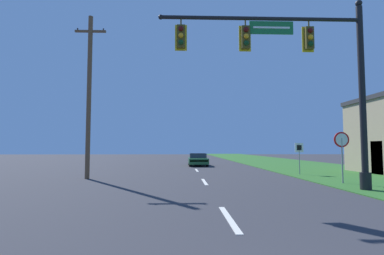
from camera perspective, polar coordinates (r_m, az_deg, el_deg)
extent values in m
cube|color=#2D6626|center=(33.66, 18.46, -6.65)|extent=(10.00, 110.00, 0.04)
cube|color=silver|center=(7.82, 7.06, -16.81)|extent=(0.16, 2.80, 0.01)
cube|color=silver|center=(15.67, 2.40, -10.31)|extent=(0.16, 2.80, 0.01)
cube|color=silver|center=(23.62, 0.91, -8.14)|extent=(0.16, 2.80, 0.01)
cube|color=silver|center=(31.60, 0.17, -7.07)|extent=(0.16, 2.80, 0.01)
cube|color=silver|center=(39.58, -0.26, -6.43)|extent=(0.16, 2.80, 0.01)
cube|color=black|center=(22.96, 31.84, -4.95)|extent=(0.10, 1.20, 2.20)
cylinder|color=black|center=(14.41, 30.18, -8.81)|extent=(0.44, 0.44, 0.70)
cylinder|color=black|center=(14.50, 29.70, 5.21)|extent=(0.26, 0.26, 7.77)
sphere|color=black|center=(15.62, 29.17, 19.96)|extent=(0.28, 0.28, 0.28)
cylinder|color=black|center=(13.75, 13.04, 19.56)|extent=(8.47, 0.16, 0.16)
sphere|color=black|center=(13.37, -5.98, 20.19)|extent=(0.21, 0.21, 0.21)
cube|color=#196B33|center=(13.71, 14.86, 17.88)|extent=(1.86, 0.06, 0.55)
cube|color=white|center=(13.68, 14.91, 17.93)|extent=(1.56, 0.01, 0.08)
cylinder|color=#4C4214|center=(13.27, -2.11, 19.54)|extent=(0.06, 0.06, 0.35)
cube|color=yellow|center=(13.15, -2.12, 16.70)|extent=(0.50, 0.03, 1.11)
cube|color=#4C4214|center=(13.02, -2.12, 16.91)|extent=(0.34, 0.24, 0.95)
sphere|color=#4C0F0C|center=(13.00, -2.12, 18.31)|extent=(0.22, 0.22, 0.22)
sphere|color=orange|center=(12.89, -2.12, 17.13)|extent=(0.22, 0.22, 0.22)
sphere|color=#0F3D19|center=(12.79, -2.12, 15.94)|extent=(0.22, 0.22, 0.22)
cylinder|color=#4C4214|center=(13.53, 10.12, 19.11)|extent=(0.06, 0.06, 0.35)
cube|color=yellow|center=(13.42, 10.03, 16.33)|extent=(0.50, 0.03, 1.11)
cube|color=#4C4214|center=(13.29, 10.16, 16.53)|extent=(0.34, 0.24, 0.95)
sphere|color=#4C0F0C|center=(13.27, 10.27, 17.89)|extent=(0.22, 0.22, 0.22)
sphere|color=orange|center=(13.17, 10.29, 16.74)|extent=(0.22, 0.22, 0.22)
sphere|color=#0F3D19|center=(13.07, 10.30, 15.57)|extent=(0.22, 0.22, 0.22)
cylinder|color=#4C4214|center=(14.32, 21.34, 18.00)|extent=(0.06, 0.06, 0.35)
cube|color=yellow|center=(14.21, 21.19, 15.38)|extent=(0.50, 0.03, 1.11)
cube|color=#4C4214|center=(14.09, 21.41, 15.54)|extent=(0.34, 0.24, 0.95)
sphere|color=#4C0F0C|center=(14.07, 21.62, 16.82)|extent=(0.22, 0.22, 0.22)
sphere|color=orange|center=(13.97, 21.65, 15.72)|extent=(0.22, 0.22, 0.22)
sphere|color=#0F3D19|center=(13.88, 21.68, 14.61)|extent=(0.22, 0.22, 0.22)
cylinder|color=black|center=(31.13, 2.45, -6.54)|extent=(0.22, 0.64, 0.64)
cylinder|color=black|center=(31.05, -0.51, -6.55)|extent=(0.22, 0.64, 0.64)
cylinder|color=black|center=(28.18, 2.92, -6.81)|extent=(0.22, 0.64, 0.64)
cylinder|color=black|center=(28.09, -0.35, -6.83)|extent=(0.22, 0.64, 0.64)
cube|color=#235B2D|center=(29.60, 1.12, -6.33)|extent=(1.82, 4.37, 0.55)
cube|color=#283342|center=(29.69, 1.11, -5.38)|extent=(1.60, 1.83, 0.42)
cube|color=#235B2D|center=(29.68, 1.11, -5.04)|extent=(1.57, 1.80, 0.06)
cube|color=#B71414|center=(27.45, 1.37, -6.39)|extent=(1.67, 0.06, 0.14)
cylinder|color=gray|center=(16.51, 26.70, -5.62)|extent=(0.07, 0.07, 2.20)
cylinder|color=red|center=(16.50, 26.59, -2.07)|extent=(0.76, 0.04, 0.76)
cylinder|color=white|center=(16.48, 26.63, -2.06)|extent=(0.61, 0.01, 0.61)
cylinder|color=gray|center=(20.86, 19.77, -5.63)|extent=(0.06, 0.06, 2.00)
cube|color=white|center=(20.85, 19.73, -3.63)|extent=(0.55, 0.04, 0.60)
cube|color=black|center=(20.82, 19.75, -3.63)|extent=(0.31, 0.01, 0.34)
cylinder|color=brown|center=(18.41, -19.04, 5.68)|extent=(0.26, 0.26, 9.50)
cube|color=brown|center=(19.41, -18.77, 16.96)|extent=(1.80, 0.12, 0.12)
cylinder|color=#333338|center=(19.68, -20.95, 17.09)|extent=(0.08, 0.08, 0.12)
cylinder|color=#333338|center=(19.26, -16.53, 17.46)|extent=(0.08, 0.08, 0.12)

